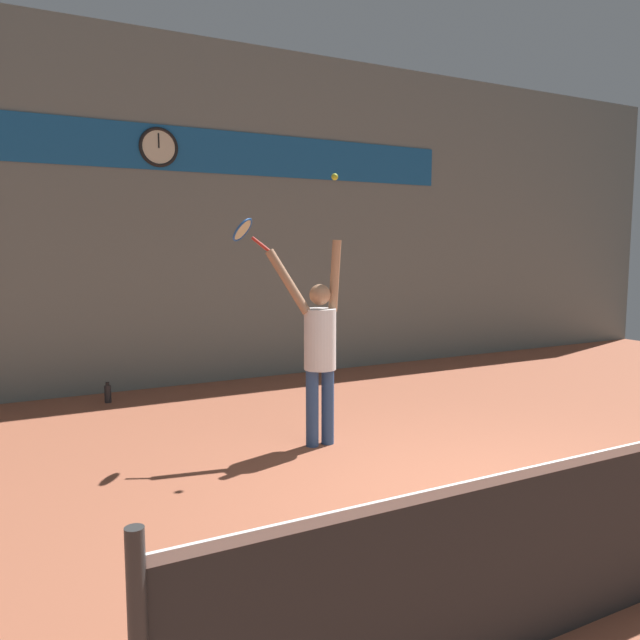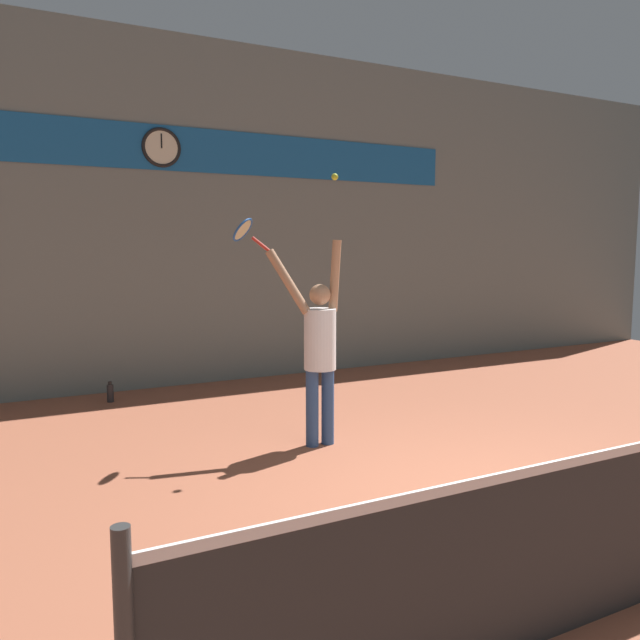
{
  "view_description": "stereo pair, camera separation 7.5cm",
  "coord_description": "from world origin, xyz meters",
  "px_view_note": "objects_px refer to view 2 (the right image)",
  "views": [
    {
      "loc": [
        -3.45,
        -3.16,
        2.01
      ],
      "look_at": [
        -0.53,
        2.33,
        1.29
      ],
      "focal_mm": 35.0,
      "sensor_mm": 36.0,
      "label": 1
    },
    {
      "loc": [
        -3.38,
        -3.19,
        2.01
      ],
      "look_at": [
        -0.53,
        2.33,
        1.29
      ],
      "focal_mm": 35.0,
      "sensor_mm": 36.0,
      "label": 2
    }
  ],
  "objects_px": {
    "tennis_player": "(319,345)",
    "tennis_ball": "(335,177)",
    "scoreboard_clock": "(161,147)",
    "water_bottle": "(110,393)",
    "tennis_racket": "(245,231)"
  },
  "relations": [
    {
      "from": "tennis_player",
      "to": "water_bottle",
      "type": "height_order",
      "value": "tennis_player"
    },
    {
      "from": "tennis_player",
      "to": "water_bottle",
      "type": "distance_m",
      "value": 3.4
    },
    {
      "from": "tennis_ball",
      "to": "water_bottle",
      "type": "xyz_separation_m",
      "value": [
        -1.78,
        2.88,
        -2.59
      ]
    },
    {
      "from": "tennis_racket",
      "to": "tennis_ball",
      "type": "relative_size",
      "value": 5.77
    },
    {
      "from": "water_bottle",
      "to": "tennis_player",
      "type": "bearing_deg",
      "value": -60.4
    },
    {
      "from": "water_bottle",
      "to": "tennis_ball",
      "type": "bearing_deg",
      "value": -58.34
    },
    {
      "from": "scoreboard_clock",
      "to": "tennis_player",
      "type": "bearing_deg",
      "value": -77.94
    },
    {
      "from": "scoreboard_clock",
      "to": "tennis_ball",
      "type": "relative_size",
      "value": 8.18
    },
    {
      "from": "tennis_player",
      "to": "tennis_racket",
      "type": "distance_m",
      "value": 1.37
    },
    {
      "from": "scoreboard_clock",
      "to": "water_bottle",
      "type": "height_order",
      "value": "scoreboard_clock"
    },
    {
      "from": "tennis_player",
      "to": "tennis_ball",
      "type": "bearing_deg",
      "value": -11.27
    },
    {
      "from": "tennis_player",
      "to": "tennis_ball",
      "type": "height_order",
      "value": "tennis_ball"
    },
    {
      "from": "scoreboard_clock",
      "to": "water_bottle",
      "type": "distance_m",
      "value": 3.45
    },
    {
      "from": "tennis_player",
      "to": "tennis_racket",
      "type": "height_order",
      "value": "tennis_racket"
    },
    {
      "from": "scoreboard_clock",
      "to": "water_bottle",
      "type": "relative_size",
      "value": 2.02
    }
  ]
}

